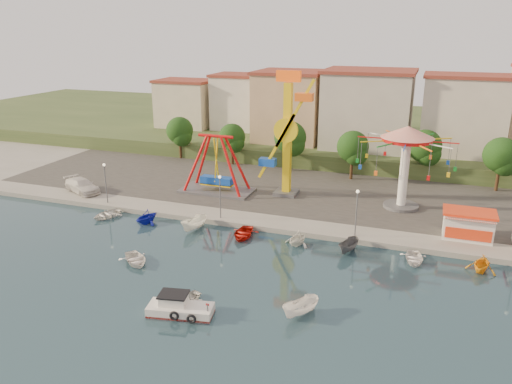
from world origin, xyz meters
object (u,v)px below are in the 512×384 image
at_px(pirate_ship_ride, 216,165).
at_px(wave_swinger, 406,149).
at_px(rowboat_a, 136,259).
at_px(skiff, 301,308).
at_px(cabin_motorboat, 179,308).
at_px(kamikaze_tower, 289,138).
at_px(van, 82,186).

relative_size(pirate_ship_ride, wave_swinger, 0.86).
height_order(rowboat_a, skiff, skiff).
xyz_separation_m(rowboat_a, skiff, (17.89, -3.71, 0.32)).
distance_m(cabin_motorboat, rowboat_a, 10.84).
xyz_separation_m(pirate_ship_ride, kamikaze_tower, (9.69, 1.73, 4.15)).
bearing_deg(skiff, van, -175.90).
distance_m(wave_swinger, skiff, 29.14).
relative_size(pirate_ship_ride, van, 1.57).
bearing_deg(rowboat_a, wave_swinger, -4.23).
bearing_deg(cabin_motorboat, wave_swinger, 52.59).
bearing_deg(kamikaze_tower, cabin_motorboat, -90.58).
distance_m(pirate_ship_ride, rowboat_a, 22.33).
bearing_deg(rowboat_a, pirate_ship_ride, 42.87).
height_order(pirate_ship_ride, rowboat_a, pirate_ship_ride).
distance_m(kamikaze_tower, wave_swinger, 14.86).
bearing_deg(kamikaze_tower, pirate_ship_ride, -169.87).
distance_m(wave_swinger, cabin_motorboat, 35.04).
bearing_deg(pirate_ship_ride, kamikaze_tower, 10.13).
relative_size(wave_swinger, van, 1.82).
xyz_separation_m(pirate_ship_ride, cabin_motorboat, (9.38, -28.72, -3.89)).
relative_size(rowboat_a, van, 0.61).
relative_size(cabin_motorboat, van, 0.88).
relative_size(wave_swinger, cabin_motorboat, 2.07).
distance_m(kamikaze_tower, rowboat_a, 26.53).
bearing_deg(skiff, rowboat_a, -159.79).
bearing_deg(kamikaze_tower, rowboat_a, -110.33).
bearing_deg(skiff, kamikaze_tower, 140.35).
bearing_deg(wave_swinger, skiff, -101.75).
distance_m(cabin_motorboat, van, 34.80).
xyz_separation_m(pirate_ship_ride, wave_swinger, (24.54, 1.92, 3.80)).
distance_m(pirate_ship_ride, kamikaze_tower, 10.68).
bearing_deg(kamikaze_tower, van, -163.03).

